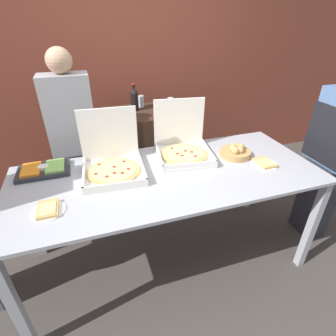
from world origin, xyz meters
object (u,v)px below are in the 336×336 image
at_px(soda_can_colored, 170,103).
at_px(person_guest_plaid, 75,144).
at_px(pizza_box_near_right, 183,146).
at_px(paper_plate_front_left, 265,163).
at_px(person_server_vest, 334,149).
at_px(pizza_box_far_left, 112,162).
at_px(soda_can_silver, 141,101).
at_px(paper_plate_front_center, 48,209).
at_px(bread_basket, 236,152).
at_px(veggie_tray, 44,170).
at_px(soda_bottle, 135,99).

xyz_separation_m(soda_can_colored, person_guest_plaid, (-1.01, -0.27, -0.20)).
bearing_deg(pizza_box_near_right, soda_can_colored, 86.93).
relative_size(paper_plate_front_left, person_server_vest, 0.12).
xyz_separation_m(pizza_box_far_left, soda_can_silver, (0.47, 1.05, 0.12)).
bearing_deg(person_server_vest, paper_plate_front_center, 92.30).
relative_size(bread_basket, person_server_vest, 0.15).
bearing_deg(veggie_tray, soda_bottle, 43.25).
bearing_deg(bread_basket, paper_plate_front_left, -53.63).
distance_m(paper_plate_front_center, veggie_tray, 0.49).
bearing_deg(pizza_box_near_right, pizza_box_far_left, -163.64).
relative_size(paper_plate_front_left, paper_plate_front_center, 1.00).
xyz_separation_m(veggie_tray, soda_can_colored, (1.24, 0.73, 0.17)).
distance_m(paper_plate_front_left, soda_bottle, 1.47).
height_order(veggie_tray, person_server_vest, person_server_vest).
distance_m(paper_plate_front_left, soda_can_colored, 1.23).
height_order(pizza_box_near_right, person_guest_plaid, person_guest_plaid).
xyz_separation_m(paper_plate_front_left, veggie_tray, (-1.64, 0.41, 0.01)).
xyz_separation_m(veggie_tray, soda_can_silver, (0.96, 0.91, 0.17)).
distance_m(pizza_box_far_left, soda_can_silver, 1.16).
bearing_deg(paper_plate_front_center, soda_can_silver, 57.15).
bearing_deg(pizza_box_near_right, paper_plate_front_left, -24.84).
height_order(veggie_tray, soda_can_silver, soda_can_silver).
relative_size(paper_plate_front_left, person_guest_plaid, 0.12).
distance_m(pizza_box_near_right, soda_can_silver, 0.98).
xyz_separation_m(pizza_box_far_left, person_server_vest, (1.85, -0.26, -0.06)).
relative_size(pizza_box_near_right, veggie_tray, 1.36).
relative_size(soda_can_silver, soda_can_colored, 1.00).
distance_m(paper_plate_front_center, soda_can_colored, 1.71).
xyz_separation_m(soda_bottle, soda_can_colored, (0.37, -0.09, -0.06)).
height_order(paper_plate_front_left, person_guest_plaid, person_guest_plaid).
bearing_deg(person_guest_plaid, pizza_box_far_left, 113.73).
bearing_deg(soda_can_colored, paper_plate_front_center, -134.03).
distance_m(paper_plate_front_left, veggie_tray, 1.69).
distance_m(paper_plate_front_left, paper_plate_front_center, 1.58).
bearing_deg(person_guest_plaid, veggie_tray, 63.65).
bearing_deg(person_server_vest, soda_can_silver, 46.51).
height_order(soda_bottle, soda_can_silver, soda_bottle).
bearing_deg(person_server_vest, pizza_box_near_right, 74.73).
bearing_deg(bread_basket, veggie_tray, 171.77).
relative_size(pizza_box_near_right, paper_plate_front_center, 2.48).
bearing_deg(pizza_box_near_right, bread_basket, -13.45).
relative_size(veggie_tray, person_server_vest, 0.23).
xyz_separation_m(pizza_box_far_left, paper_plate_front_left, (1.14, -0.28, -0.06)).
distance_m(paper_plate_front_left, soda_can_silver, 1.50).
xyz_separation_m(soda_bottle, soda_can_silver, (0.09, 0.09, -0.06)).
height_order(bread_basket, soda_can_silver, soda_can_silver).
xyz_separation_m(paper_plate_front_left, person_guest_plaid, (-1.41, 0.88, -0.02)).
height_order(soda_bottle, person_guest_plaid, person_guest_plaid).
distance_m(veggie_tray, soda_bottle, 1.22).
distance_m(veggie_tray, soda_can_colored, 1.45).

